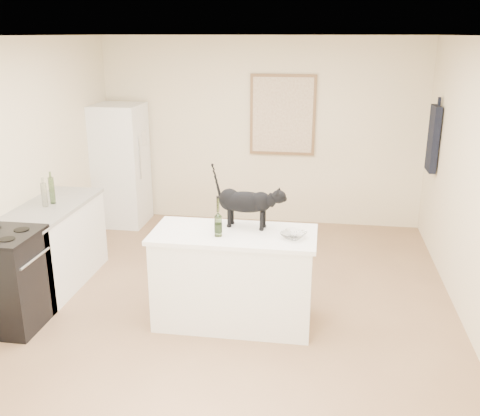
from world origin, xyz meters
The scene contains 19 objects.
floor centered at (0.00, 0.00, 0.00)m, with size 5.50×5.50×0.00m, color #977350.
ceiling centered at (0.00, 0.00, 2.60)m, with size 5.50×5.50×0.00m, color white.
wall_back centered at (0.00, 2.75, 1.30)m, with size 4.50×4.50×0.00m, color beige.
wall_front centered at (0.00, -2.75, 1.30)m, with size 4.50×4.50×0.00m, color beige.
wall_left centered at (-2.25, 0.00, 1.30)m, with size 5.50×5.50×0.00m, color beige.
island_base centered at (0.10, -0.20, 0.43)m, with size 1.44×0.67×0.86m, color white.
island_top centered at (0.10, -0.20, 0.88)m, with size 1.50×0.70×0.04m, color white.
left_cabinets centered at (-1.95, 0.30, 0.43)m, with size 0.60×1.40×0.86m, color white.
left_countertop centered at (-1.95, 0.30, 0.88)m, with size 0.62×1.44×0.04m, color gray.
stove centered at (-1.95, -0.60, 0.45)m, with size 0.60×0.60×0.90m, color black.
fridge centered at (-1.95, 2.35, 0.85)m, with size 0.68×0.68×1.70m, color white.
artwork_frame centered at (0.30, 2.72, 1.55)m, with size 0.90×0.03×1.10m, color brown.
artwork_canvas centered at (0.30, 2.70, 1.55)m, with size 0.82×0.00×1.02m, color beige.
hanging_garment centered at (2.19, 2.05, 1.40)m, with size 0.08×0.34×0.80m, color black.
black_cat centered at (0.18, -0.04, 1.12)m, with size 0.62×0.19×0.44m, color black, non-canonical shape.
wine_bottle centered at (-0.02, -0.31, 1.06)m, with size 0.07×0.07×0.32m, color #304F1F.
glass_bowl centered at (0.64, -0.26, 0.93)m, with size 0.22×0.22×0.05m, color silver.
fridge_paper centered at (-1.60, 2.38, 1.23)m, with size 0.01×0.15×0.19m, color beige.
counter_bottle_cluster centered at (-1.95, 0.32, 1.03)m, with size 0.09×0.17×0.29m.
Camera 1 is at (0.86, -4.72, 2.62)m, focal length 40.40 mm.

